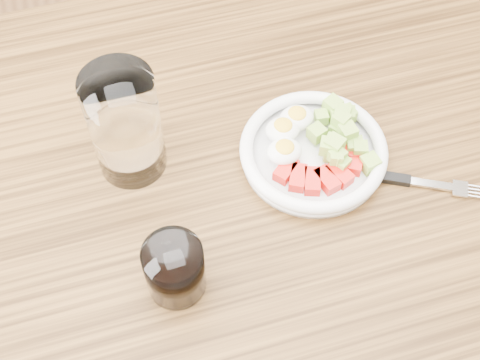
# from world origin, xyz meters

# --- Properties ---
(dining_table) EXTENTS (1.50, 0.90, 0.77)m
(dining_table) POSITION_xyz_m (0.00, 0.00, 0.67)
(dining_table) COLOR brown
(dining_table) RESTS_ON ground
(bowl) EXTENTS (0.20, 0.20, 0.05)m
(bowl) POSITION_xyz_m (0.10, 0.04, 0.79)
(bowl) COLOR white
(bowl) RESTS_ON dining_table
(fork) EXTENTS (0.20, 0.12, 0.01)m
(fork) POSITION_xyz_m (0.20, -0.03, 0.78)
(fork) COLOR black
(fork) RESTS_ON dining_table
(water_glass) EXTENTS (0.09, 0.09, 0.17)m
(water_glass) POSITION_xyz_m (-0.14, 0.10, 0.85)
(water_glass) COLOR white
(water_glass) RESTS_ON dining_table
(coffee_glass) EXTENTS (0.07, 0.07, 0.08)m
(coffee_glass) POSITION_xyz_m (-0.12, -0.10, 0.81)
(coffee_glass) COLOR white
(coffee_glass) RESTS_ON dining_table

